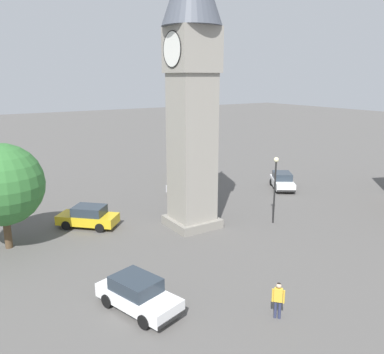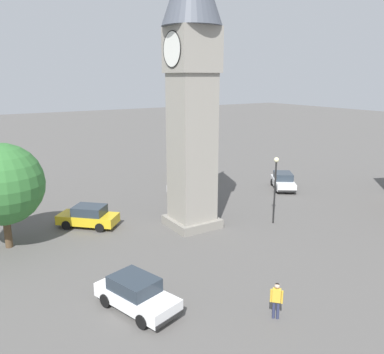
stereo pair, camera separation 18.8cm
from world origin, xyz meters
name	(u,v)px [view 1 (the left image)]	position (x,y,z in m)	size (l,w,h in m)	color
ground_plane	(192,225)	(0.00, 0.00, 0.00)	(200.00, 200.00, 0.00)	#565451
clock_tower	(192,64)	(0.00, 0.00, 11.05)	(3.88, 3.88, 18.96)	gray
car_blue_kerb	(138,294)	(7.51, -7.63, 0.76)	(4.44, 2.84, 1.53)	white
car_silver_kerb	(282,181)	(-3.51, 12.25, 0.76)	(4.36, 3.72, 1.53)	white
car_red_corner	(88,217)	(-3.65, -6.28, 0.76)	(4.05, 4.16, 1.53)	gold
car_white_side	(189,171)	(-11.62, 7.00, 0.76)	(4.46, 3.10, 1.53)	gold
car_black_far	(188,190)	(-5.63, 3.12, 0.76)	(4.31, 2.22, 1.53)	silver
pedestrian	(278,297)	(11.37, -2.79, 1.01)	(0.44, 0.40, 1.69)	#2D3351
tree	(2,185)	(-2.87, -11.55, 4.02)	(4.94, 4.94, 6.50)	brown
lamp_post	(275,179)	(2.69, 5.23, 3.25)	(0.36, 0.36, 4.83)	black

